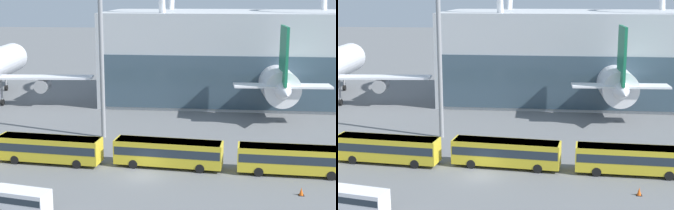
% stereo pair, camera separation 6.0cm
% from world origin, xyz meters
% --- Properties ---
extents(ground_plane, '(440.00, 440.00, 0.00)m').
position_xyz_m(ground_plane, '(0.00, 0.00, 0.00)').
color(ground_plane, slate).
extents(airliner_at_gate_far, '(43.46, 44.52, 14.37)m').
position_xyz_m(airliner_at_gate_far, '(16.33, 40.39, 5.14)').
color(airliner_at_gate_far, white).
rests_on(airliner_at_gate_far, ground_plane).
extents(shuttle_bus_1, '(12.19, 3.77, 3.04)m').
position_xyz_m(shuttle_bus_1, '(-11.17, 3.24, 1.80)').
color(shuttle_bus_1, gold).
rests_on(shuttle_bus_1, ground_plane).
extents(shuttle_bus_2, '(12.20, 3.78, 3.04)m').
position_xyz_m(shuttle_bus_2, '(2.44, 3.17, 1.80)').
color(shuttle_bus_2, gold).
rests_on(shuttle_bus_2, ground_plane).
extents(shuttle_bus_3, '(12.12, 3.25, 3.04)m').
position_xyz_m(shuttle_bus_3, '(16.05, 2.22, 1.80)').
color(shuttle_bus_3, gold).
rests_on(shuttle_bus_3, ground_plane).
extents(service_van_foreground, '(5.52, 3.03, 2.27)m').
position_xyz_m(service_van_foreground, '(-9.20, -10.48, 1.34)').
color(service_van_foreground, silver).
rests_on(service_van_foreground, ground_plane).
extents(floodlight_mast, '(2.37, 2.37, 22.54)m').
position_xyz_m(floodlight_mast, '(-7.43, 14.26, 14.32)').
color(floodlight_mast, gray).
rests_on(floodlight_mast, ground_plane).
extents(traffic_cone_0, '(0.57, 0.57, 0.79)m').
position_xyz_m(traffic_cone_0, '(16.01, -3.60, 0.38)').
color(traffic_cone_0, black).
rests_on(traffic_cone_0, ground_plane).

